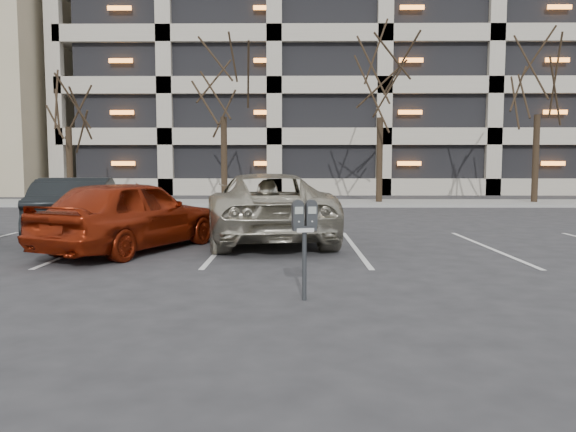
{
  "coord_description": "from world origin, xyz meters",
  "views": [
    {
      "loc": [
        0.1,
        -9.36,
        1.69
      ],
      "look_at": [
        0.04,
        -1.96,
        1.04
      ],
      "focal_mm": 35.0,
      "sensor_mm": 36.0,
      "label": 1
    }
  ],
  "objects_px": {
    "tree_c": "(381,64)",
    "tree_d": "(539,59)",
    "tree_a": "(67,79)",
    "tree_b": "(223,63)",
    "suv_silver": "(265,207)",
    "parking_meter": "(304,225)",
    "car_dark": "(80,208)",
    "car_red": "(131,215)"
  },
  "relations": [
    {
      "from": "tree_a",
      "to": "tree_c",
      "type": "bearing_deg",
      "value": 0.0
    },
    {
      "from": "tree_b",
      "to": "suv_silver",
      "type": "xyz_separation_m",
      "value": [
        2.46,
        -12.52,
        -5.54
      ]
    },
    {
      "from": "tree_b",
      "to": "car_dark",
      "type": "xyz_separation_m",
      "value": [
        -1.9,
        -12.25,
        -5.59
      ]
    },
    {
      "from": "suv_silver",
      "to": "car_dark",
      "type": "relative_size",
      "value": 1.34
    },
    {
      "from": "tree_a",
      "to": "car_dark",
      "type": "relative_size",
      "value": 1.77
    },
    {
      "from": "parking_meter",
      "to": "car_red",
      "type": "distance_m",
      "value": 5.38
    },
    {
      "from": "tree_a",
      "to": "parking_meter",
      "type": "distance_m",
      "value": 21.54
    },
    {
      "from": "tree_b",
      "to": "car_red",
      "type": "bearing_deg",
      "value": -90.57
    },
    {
      "from": "suv_silver",
      "to": "tree_c",
      "type": "bearing_deg",
      "value": -118.83
    },
    {
      "from": "tree_c",
      "to": "parking_meter",
      "type": "xyz_separation_m",
      "value": [
        -3.75,
        -18.36,
        -5.29
      ]
    },
    {
      "from": "tree_b",
      "to": "car_red",
      "type": "relative_size",
      "value": 2.03
    },
    {
      "from": "tree_a",
      "to": "suv_silver",
      "type": "distance_m",
      "value": 16.42
    },
    {
      "from": "tree_a",
      "to": "tree_b",
      "type": "height_order",
      "value": "tree_b"
    },
    {
      "from": "tree_c",
      "to": "car_dark",
      "type": "relative_size",
      "value": 1.97
    },
    {
      "from": "tree_a",
      "to": "car_red",
      "type": "height_order",
      "value": "tree_a"
    },
    {
      "from": "tree_b",
      "to": "car_dark",
      "type": "height_order",
      "value": "tree_b"
    },
    {
      "from": "car_red",
      "to": "parking_meter",
      "type": "bearing_deg",
      "value": 152.55
    },
    {
      "from": "parking_meter",
      "to": "suv_silver",
      "type": "relative_size",
      "value": 0.21
    },
    {
      "from": "tree_c",
      "to": "car_dark",
      "type": "distance_m",
      "value": 16.12
    },
    {
      "from": "tree_d",
      "to": "car_dark",
      "type": "height_order",
      "value": "tree_d"
    },
    {
      "from": "parking_meter",
      "to": "car_dark",
      "type": "xyz_separation_m",
      "value": [
        -5.15,
        6.11,
        -0.24
      ]
    },
    {
      "from": "suv_silver",
      "to": "parking_meter",
      "type": "bearing_deg",
      "value": 88.75
    },
    {
      "from": "tree_c",
      "to": "car_red",
      "type": "height_order",
      "value": "tree_c"
    },
    {
      "from": "car_red",
      "to": "car_dark",
      "type": "bearing_deg",
      "value": -24.41
    },
    {
      "from": "suv_silver",
      "to": "car_red",
      "type": "relative_size",
      "value": 1.37
    },
    {
      "from": "tree_c",
      "to": "tree_d",
      "type": "distance_m",
      "value": 7.0
    },
    {
      "from": "tree_d",
      "to": "parking_meter",
      "type": "xyz_separation_m",
      "value": [
        -10.75,
        -18.36,
        -5.49
      ]
    },
    {
      "from": "tree_d",
      "to": "parking_meter",
      "type": "bearing_deg",
      "value": -120.34
    },
    {
      "from": "parking_meter",
      "to": "car_red",
      "type": "bearing_deg",
      "value": 116.67
    },
    {
      "from": "parking_meter",
      "to": "suv_silver",
      "type": "xyz_separation_m",
      "value": [
        -0.79,
        5.84,
        -0.19
      ]
    },
    {
      "from": "tree_d",
      "to": "parking_meter",
      "type": "relative_size",
      "value": 7.14
    },
    {
      "from": "tree_b",
      "to": "tree_c",
      "type": "distance_m",
      "value": 7.0
    },
    {
      "from": "tree_b",
      "to": "tree_d",
      "type": "bearing_deg",
      "value": 0.0
    },
    {
      "from": "tree_b",
      "to": "tree_c",
      "type": "xyz_separation_m",
      "value": [
        7.0,
        0.0,
        -0.06
      ]
    },
    {
      "from": "tree_b",
      "to": "suv_silver",
      "type": "relative_size",
      "value": 1.49
    },
    {
      "from": "tree_d",
      "to": "suv_silver",
      "type": "height_order",
      "value": "tree_d"
    },
    {
      "from": "tree_c",
      "to": "suv_silver",
      "type": "xyz_separation_m",
      "value": [
        -4.54,
        -12.52,
        -5.48
      ]
    },
    {
      "from": "tree_a",
      "to": "car_dark",
      "type": "bearing_deg",
      "value": -67.41
    },
    {
      "from": "tree_c",
      "to": "car_red",
      "type": "distance_m",
      "value": 16.82
    },
    {
      "from": "parking_meter",
      "to": "car_red",
      "type": "relative_size",
      "value": 0.29
    },
    {
      "from": "car_red",
      "to": "tree_a",
      "type": "bearing_deg",
      "value": -40.8
    },
    {
      "from": "tree_a",
      "to": "car_dark",
      "type": "height_order",
      "value": "tree_a"
    }
  ]
}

